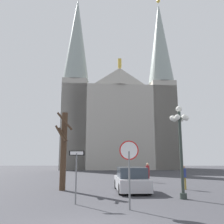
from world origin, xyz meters
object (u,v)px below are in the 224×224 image
object	(u,v)px
street_lamp	(180,137)
stop_sign	(129,160)
parked_car_near_silver	(131,180)
pedestrian_walking	(184,175)
bare_tree	(64,149)
one_way_arrow_sign	(76,170)
cathedral	(117,116)
pedestrian_standing	(148,171)

from	to	relation	value
street_lamp	stop_sign	bearing A→B (deg)	-137.56
parked_car_near_silver	pedestrian_walking	size ratio (longest dim) A/B	2.79
street_lamp	pedestrian_walking	xyz separation A→B (m)	(1.15, 3.83, -2.24)
bare_tree	one_way_arrow_sign	bearing A→B (deg)	-71.24
cathedral	one_way_arrow_sign	xyz separation A→B (m)	(-2.45, -36.60, -8.86)
stop_sign	street_lamp	world-z (taller)	street_lamp
stop_sign	bare_tree	world-z (taller)	bare_tree
cathedral	pedestrian_standing	bearing A→B (deg)	-85.02
cathedral	parked_car_near_silver	distance (m)	33.69
parked_car_near_silver	pedestrian_walking	xyz separation A→B (m)	(3.64, 1.00, 0.25)
one_way_arrow_sign	street_lamp	world-z (taller)	street_lamp
stop_sign	street_lamp	xyz separation A→B (m)	(2.94, 2.69, 1.20)
stop_sign	street_lamp	distance (m)	4.17
pedestrian_standing	cathedral	bearing A→B (deg)	94.98
one_way_arrow_sign	pedestrian_standing	bearing A→B (deg)	65.45
stop_sign	bare_tree	size ratio (longest dim) A/B	0.55
street_lamp	parked_car_near_silver	bearing A→B (deg)	131.37
bare_tree	pedestrian_walking	distance (m)	8.34
one_way_arrow_sign	pedestrian_standing	distance (m)	11.41
bare_tree	pedestrian_walking	size ratio (longest dim) A/B	3.25
one_way_arrow_sign	bare_tree	world-z (taller)	bare_tree
street_lamp	bare_tree	xyz separation A→B (m)	(-6.99, 3.31, -0.49)
pedestrian_standing	pedestrian_walking	bearing A→B (deg)	-70.65
parked_car_near_silver	pedestrian_walking	world-z (taller)	pedestrian_walking
bare_tree	parked_car_near_silver	world-z (taller)	bare_tree
bare_tree	cathedral	bearing A→B (deg)	82.68
one_way_arrow_sign	bare_tree	size ratio (longest dim) A/B	0.47
stop_sign	pedestrian_walking	xyz separation A→B (m)	(4.09, 6.52, -1.03)
stop_sign	one_way_arrow_sign	size ratio (longest dim) A/B	1.16
stop_sign	parked_car_near_silver	distance (m)	5.69
cathedral	pedestrian_standing	size ratio (longest dim) A/B	21.28
street_lamp	bare_tree	size ratio (longest dim) A/B	0.95
cathedral	parked_car_near_silver	size ratio (longest dim) A/B	7.86
pedestrian_walking	bare_tree	bearing A→B (deg)	-176.33
stop_sign	pedestrian_walking	bearing A→B (deg)	57.91
one_way_arrow_sign	street_lamp	bearing A→B (deg)	15.69
bare_tree	pedestrian_walking	world-z (taller)	bare_tree
pedestrian_walking	cathedral	bearing A→B (deg)	97.39
one_way_arrow_sign	bare_tree	xyz separation A→B (m)	(-1.63, 4.81, 1.15)
stop_sign	street_lamp	bearing A→B (deg)	42.44
street_lamp	pedestrian_standing	xyz separation A→B (m)	(-0.62, 8.86, -2.20)
one_way_arrow_sign	bare_tree	distance (m)	5.21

